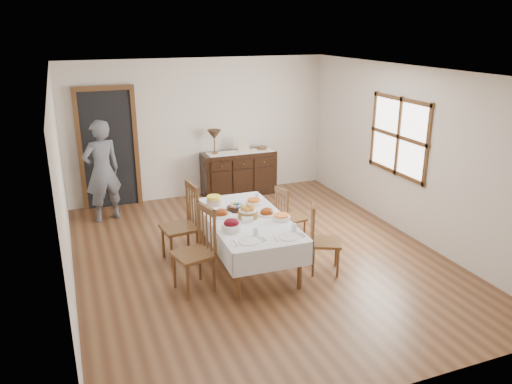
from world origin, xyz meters
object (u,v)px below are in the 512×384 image
object	(u,v)px
chair_left_near	(197,249)
dining_table	(247,224)
chair_right_near	(322,238)
person	(102,168)
table_lamp	(214,135)
chair_left_far	(183,223)
sideboard	(239,173)
chair_right_far	(288,215)

from	to	relation	value
chair_left_near	dining_table	bearing A→B (deg)	102.84
chair_left_near	chair_right_near	world-z (taller)	chair_left_near
person	table_lamp	xyz separation A→B (m)	(2.08, 0.46, 0.29)
dining_table	person	distance (m)	2.97
chair_left_near	chair_right_near	size ratio (longest dim) A/B	1.13
chair_left_far	table_lamp	distance (m)	2.79
dining_table	sideboard	distance (m)	3.02
chair_left_far	chair_right_far	distance (m)	1.60
chair_right_far	sideboard	bearing A→B (deg)	-10.07
chair_left_far	person	bearing A→B (deg)	-162.53
chair_right_far	sideboard	size ratio (longest dim) A/B	0.63
sideboard	table_lamp	distance (m)	0.91
chair_left_near	person	size ratio (longest dim) A/B	0.59
sideboard	person	xyz separation A→B (m)	(-2.55, -0.44, 0.49)
chair_right_near	sideboard	bearing A→B (deg)	25.03
chair_right_near	chair_right_far	size ratio (longest dim) A/B	1.07
table_lamp	person	bearing A→B (deg)	-167.57
dining_table	chair_right_far	size ratio (longest dim) A/B	2.29
chair_left_far	chair_right_near	xyz separation A→B (m)	(1.63, -1.01, -0.08)
chair_left_far	person	size ratio (longest dim) A/B	0.61
chair_right_far	table_lamp	xyz separation A→B (m)	(-0.39, 2.46, 0.75)
chair_left_near	chair_left_far	xyz separation A→B (m)	(0.03, 0.86, 0.02)
chair_left_near	chair_left_far	world-z (taller)	chair_left_far
dining_table	person	xyz separation A→B (m)	(-1.65, 2.44, 0.31)
chair_left_near	chair_right_near	distance (m)	1.67
chair_left_far	chair_right_far	xyz separation A→B (m)	(1.60, -0.03, -0.11)
chair_right_near	person	size ratio (longest dim) A/B	0.52
chair_right_far	table_lamp	world-z (taller)	table_lamp
dining_table	chair_left_far	size ratio (longest dim) A/B	1.85
table_lamp	chair_right_near	bearing A→B (deg)	-82.94
chair_left_far	chair_right_near	size ratio (longest dim) A/B	1.16
person	sideboard	bearing A→B (deg)	170.49
chair_right_near	table_lamp	size ratio (longest dim) A/B	2.08
chair_right_near	chair_right_far	world-z (taller)	chair_right_near
dining_table	chair_left_near	distance (m)	0.90
chair_left_far	sideboard	xyz separation A→B (m)	(1.67, 2.42, -0.13)
person	chair_left_near	bearing A→B (deg)	87.46
sideboard	person	size ratio (longest dim) A/B	0.77
chair_right_near	sideboard	xyz separation A→B (m)	(0.04, 3.43, -0.06)
chair_left_near	chair_left_far	distance (m)	0.86
chair_left_near	person	bearing A→B (deg)	-176.80
chair_right_far	sideboard	xyz separation A→B (m)	(0.07, 2.44, -0.03)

